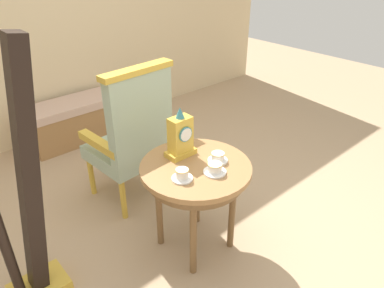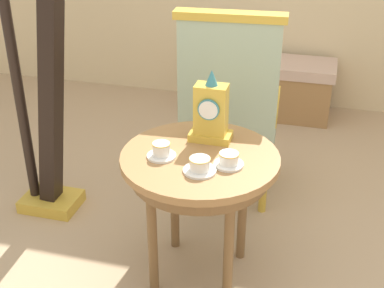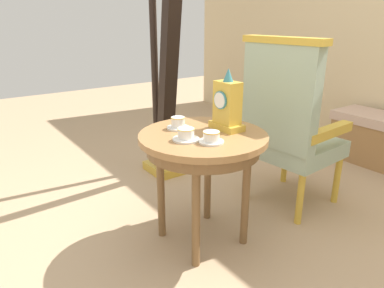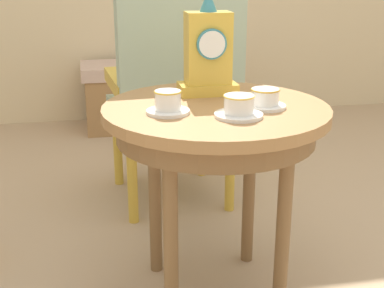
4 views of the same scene
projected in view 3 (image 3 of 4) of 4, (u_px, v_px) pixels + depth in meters
The scene contains 8 objects.
ground_plane at pixel (216, 244), 2.10m from camera, with size 10.00×10.00×0.00m, color tan.
side_table at pixel (203, 148), 1.95m from camera, with size 0.70×0.70×0.66m.
teacup_left at pixel (178, 123), 2.00m from camera, with size 0.13×0.13×0.07m.
teacup_right at pixel (186, 135), 1.82m from camera, with size 0.14×0.14×0.06m.
teacup_center at pixel (211, 138), 1.78m from camera, with size 0.13×0.13×0.06m.
mantel_clock at pixel (227, 106), 1.96m from camera, with size 0.19×0.11×0.34m.
armchair at pixel (288, 124), 2.34m from camera, with size 0.58×0.57×1.14m.
harp at pixel (164, 91), 2.81m from camera, with size 0.40×0.24×1.74m.
Camera 3 is at (1.36, -1.15, 1.25)m, focal length 33.62 mm.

